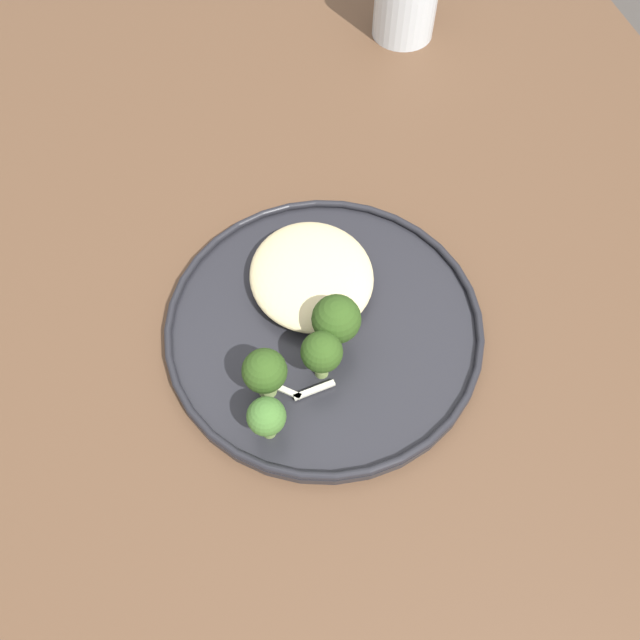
{
  "coord_description": "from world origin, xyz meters",
  "views": [
    {
      "loc": [
        -0.3,
        0.08,
        1.25
      ],
      "look_at": [
        -0.02,
        0.0,
        0.76
      ],
      "focal_mm": 35.45,
      "sensor_mm": 36.0,
      "label": 1
    }
  ],
  "objects_px": {
    "seared_scallop_tiny_bay": "(295,289)",
    "broccoli_floret_split_head": "(267,417)",
    "seared_scallop_center_golden": "(341,297)",
    "seared_scallop_on_noodles": "(272,263)",
    "seared_scallop_left_edge": "(315,278)",
    "broccoli_floret_right_tilted": "(336,320)",
    "seared_scallop_rear_pale": "(344,254)",
    "broccoli_floret_front_edge": "(322,353)",
    "dinner_plate": "(320,326)",
    "broccoli_floret_center_pile": "(265,372)"
  },
  "relations": [
    {
      "from": "seared_scallop_left_edge",
      "to": "broccoli_floret_split_head",
      "type": "relative_size",
      "value": 0.57
    },
    {
      "from": "seared_scallop_rear_pale",
      "to": "seared_scallop_on_noodles",
      "type": "height_order",
      "value": "seared_scallop_on_noodles"
    },
    {
      "from": "dinner_plate",
      "to": "broccoli_floret_front_edge",
      "type": "height_order",
      "value": "broccoli_floret_front_edge"
    },
    {
      "from": "dinner_plate",
      "to": "seared_scallop_on_noodles",
      "type": "distance_m",
      "value": 0.08
    },
    {
      "from": "seared_scallop_on_noodles",
      "to": "broccoli_floret_right_tilted",
      "type": "bearing_deg",
      "value": -158.11
    },
    {
      "from": "seared_scallop_center_golden",
      "to": "seared_scallop_on_noodles",
      "type": "height_order",
      "value": "seared_scallop_center_golden"
    },
    {
      "from": "seared_scallop_tiny_bay",
      "to": "seared_scallop_on_noodles",
      "type": "bearing_deg",
      "value": 21.92
    },
    {
      "from": "dinner_plate",
      "to": "seared_scallop_on_noodles",
      "type": "height_order",
      "value": "seared_scallop_on_noodles"
    },
    {
      "from": "seared_scallop_on_noodles",
      "to": "broccoli_floret_right_tilted",
      "type": "distance_m",
      "value": 0.1
    },
    {
      "from": "seared_scallop_rear_pale",
      "to": "broccoli_floret_split_head",
      "type": "xyz_separation_m",
      "value": [
        -0.15,
        0.11,
        0.02
      ]
    },
    {
      "from": "seared_scallop_tiny_bay",
      "to": "broccoli_floret_split_head",
      "type": "height_order",
      "value": "broccoli_floret_split_head"
    },
    {
      "from": "seared_scallop_rear_pale",
      "to": "broccoli_floret_right_tilted",
      "type": "xyz_separation_m",
      "value": [
        -0.09,
        0.03,
        0.03
      ]
    },
    {
      "from": "broccoli_floret_right_tilted",
      "to": "broccoli_floret_center_pile",
      "type": "bearing_deg",
      "value": 114.15
    },
    {
      "from": "seared_scallop_tiny_bay",
      "to": "broccoli_floret_center_pile",
      "type": "height_order",
      "value": "broccoli_floret_center_pile"
    },
    {
      "from": "seared_scallop_left_edge",
      "to": "broccoli_floret_center_pile",
      "type": "xyz_separation_m",
      "value": [
        -0.1,
        0.07,
        0.02
      ]
    },
    {
      "from": "seared_scallop_tiny_bay",
      "to": "broccoli_floret_right_tilted",
      "type": "height_order",
      "value": "broccoli_floret_right_tilted"
    },
    {
      "from": "broccoli_floret_front_edge",
      "to": "broccoli_floret_right_tilted",
      "type": "height_order",
      "value": "broccoli_floret_right_tilted"
    },
    {
      "from": "broccoli_floret_front_edge",
      "to": "broccoli_floret_right_tilted",
      "type": "relative_size",
      "value": 0.91
    },
    {
      "from": "dinner_plate",
      "to": "seared_scallop_left_edge",
      "type": "distance_m",
      "value": 0.05
    },
    {
      "from": "seared_scallop_left_edge",
      "to": "broccoli_floret_right_tilted",
      "type": "xyz_separation_m",
      "value": [
        -0.06,
        -0.0,
        0.03
      ]
    },
    {
      "from": "seared_scallop_center_golden",
      "to": "seared_scallop_on_noodles",
      "type": "relative_size",
      "value": 1.11
    },
    {
      "from": "seared_scallop_left_edge",
      "to": "seared_scallop_tiny_bay",
      "type": "xyz_separation_m",
      "value": [
        -0.01,
        0.02,
        0.0
      ]
    },
    {
      "from": "dinner_plate",
      "to": "seared_scallop_left_edge",
      "type": "xyz_separation_m",
      "value": [
        0.04,
        -0.01,
        0.01
      ]
    },
    {
      "from": "dinner_plate",
      "to": "seared_scallop_rear_pale",
      "type": "xyz_separation_m",
      "value": [
        0.07,
        -0.04,
        0.01
      ]
    },
    {
      "from": "seared_scallop_left_edge",
      "to": "broccoli_floret_right_tilted",
      "type": "relative_size",
      "value": 0.47
    },
    {
      "from": "broccoli_floret_split_head",
      "to": "broccoli_floret_right_tilted",
      "type": "height_order",
      "value": "broccoli_floret_right_tilted"
    },
    {
      "from": "seared_scallop_rear_pale",
      "to": "seared_scallop_left_edge",
      "type": "bearing_deg",
      "value": 122.3
    },
    {
      "from": "seared_scallop_rear_pale",
      "to": "seared_scallop_left_edge",
      "type": "xyz_separation_m",
      "value": [
        -0.02,
        0.03,
        0.0
      ]
    },
    {
      "from": "seared_scallop_center_golden",
      "to": "seared_scallop_left_edge",
      "type": "relative_size",
      "value": 1.01
    },
    {
      "from": "seared_scallop_center_golden",
      "to": "seared_scallop_on_noodles",
      "type": "bearing_deg",
      "value": 44.21
    },
    {
      "from": "seared_scallop_center_golden",
      "to": "seared_scallop_left_edge",
      "type": "height_order",
      "value": "same"
    },
    {
      "from": "seared_scallop_rear_pale",
      "to": "broccoli_floret_front_edge",
      "type": "xyz_separation_m",
      "value": [
        -0.11,
        0.05,
        0.03
      ]
    },
    {
      "from": "broccoli_floret_right_tilted",
      "to": "broccoli_floret_split_head",
      "type": "bearing_deg",
      "value": 132.1
    },
    {
      "from": "seared_scallop_on_noodles",
      "to": "broccoli_floret_front_edge",
      "type": "bearing_deg",
      "value": -171.54
    },
    {
      "from": "broccoli_floret_front_edge",
      "to": "seared_scallop_rear_pale",
      "type": "bearing_deg",
      "value": -24.54
    },
    {
      "from": "seared_scallop_left_edge",
      "to": "broccoli_floret_center_pile",
      "type": "height_order",
      "value": "broccoli_floret_center_pile"
    },
    {
      "from": "seared_scallop_on_noodles",
      "to": "seared_scallop_center_golden",
      "type": "bearing_deg",
      "value": -135.79
    },
    {
      "from": "seared_scallop_rear_pale",
      "to": "broccoli_floret_split_head",
      "type": "bearing_deg",
      "value": 145.24
    },
    {
      "from": "seared_scallop_center_golden",
      "to": "broccoli_floret_center_pile",
      "type": "distance_m",
      "value": 0.11
    },
    {
      "from": "seared_scallop_center_golden",
      "to": "seared_scallop_tiny_bay",
      "type": "relative_size",
      "value": 0.85
    },
    {
      "from": "dinner_plate",
      "to": "seared_scallop_on_noodles",
      "type": "xyz_separation_m",
      "value": [
        0.07,
        0.03,
        0.01
      ]
    },
    {
      "from": "seared_scallop_center_golden",
      "to": "seared_scallop_rear_pale",
      "type": "bearing_deg",
      "value": -18.57
    },
    {
      "from": "seared_scallop_rear_pale",
      "to": "broccoli_floret_split_head",
      "type": "height_order",
      "value": "broccoli_floret_split_head"
    },
    {
      "from": "broccoli_floret_right_tilted",
      "to": "seared_scallop_on_noodles",
      "type": "bearing_deg",
      "value": 21.89
    },
    {
      "from": "seared_scallop_rear_pale",
      "to": "seared_scallop_on_noodles",
      "type": "xyz_separation_m",
      "value": [
        0.01,
        0.07,
        0.0
      ]
    },
    {
      "from": "seared_scallop_left_edge",
      "to": "broccoli_floret_front_edge",
      "type": "xyz_separation_m",
      "value": [
        -0.09,
        0.02,
        0.03
      ]
    },
    {
      "from": "seared_scallop_rear_pale",
      "to": "broccoli_floret_front_edge",
      "type": "relative_size",
      "value": 0.54
    },
    {
      "from": "seared_scallop_left_edge",
      "to": "broccoli_floret_front_edge",
      "type": "bearing_deg",
      "value": 169.01
    },
    {
      "from": "seared_scallop_rear_pale",
      "to": "broccoli_floret_center_pile",
      "type": "xyz_separation_m",
      "value": [
        -0.12,
        0.1,
        0.03
      ]
    },
    {
      "from": "dinner_plate",
      "to": "broccoli_floret_split_head",
      "type": "height_order",
      "value": "broccoli_floret_split_head"
    }
  ]
}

